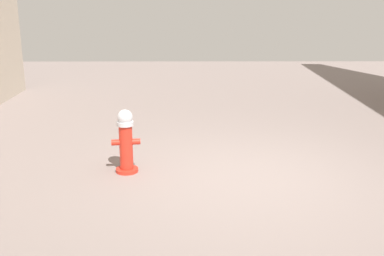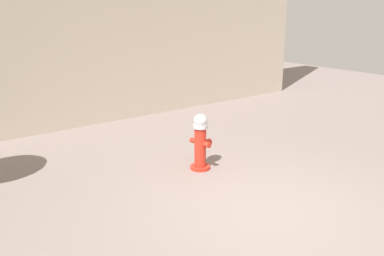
{
  "view_description": "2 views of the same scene",
  "coord_description": "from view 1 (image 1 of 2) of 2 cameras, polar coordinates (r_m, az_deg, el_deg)",
  "views": [
    {
      "loc": [
        0.93,
        6.14,
        2.5
      ],
      "look_at": [
        0.9,
        0.66,
        0.92
      ],
      "focal_mm": 43.93,
      "sensor_mm": 36.0,
      "label": 1
    },
    {
      "loc": [
        -3.18,
        3.76,
        2.6
      ],
      "look_at": [
        1.03,
        0.54,
        1.03
      ],
      "focal_mm": 39.3,
      "sensor_mm": 36.0,
      "label": 2
    }
  ],
  "objects": [
    {
      "name": "ground_plane",
      "position": [
        6.69,
        7.78,
        -6.02
      ],
      "size": [
        23.4,
        23.4,
        0.0
      ],
      "primitive_type": "plane",
      "color": "gray"
    },
    {
      "name": "fire_hydrant",
      "position": [
        6.78,
        -8.03,
        -1.56
      ],
      "size": [
        0.42,
        0.39,
        0.93
      ],
      "color": "red",
      "rests_on": "ground_plane"
    }
  ]
}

